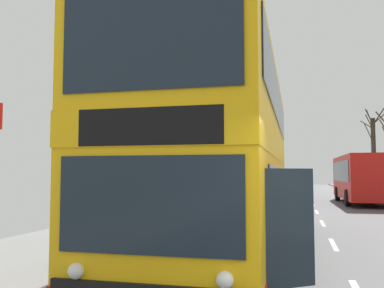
% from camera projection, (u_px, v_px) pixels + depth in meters
% --- Properties ---
extents(double_decker_bus_main, '(3.34, 11.39, 4.37)m').
position_uv_depth(double_decker_bus_main, '(225.00, 156.00, 10.37)').
color(double_decker_bus_main, '#F4B20F').
rests_on(double_decker_bus_main, ground).
extents(background_bus_far_lane, '(2.73, 9.21, 2.94)m').
position_uv_depth(background_bus_far_lane, '(361.00, 177.00, 26.05)').
color(background_bus_far_lane, red).
rests_on(background_bus_far_lane, ground).
extents(bare_tree_far_00, '(2.11, 2.68, 7.90)m').
position_uv_depth(bare_tree_far_00, '(374.00, 152.00, 37.63)').
color(bare_tree_far_00, '#423328').
rests_on(bare_tree_far_00, ground).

